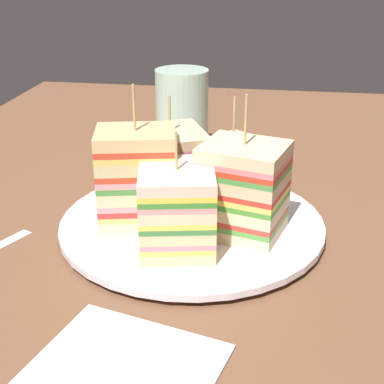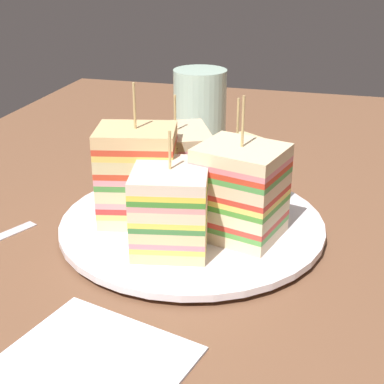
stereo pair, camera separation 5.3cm
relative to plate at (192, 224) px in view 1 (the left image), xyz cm
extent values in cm
cube|color=brown|center=(0.00, 0.00, -1.63)|extent=(119.10, 80.35, 1.80)
cylinder|color=white|center=(0.00, 0.00, -0.46)|extent=(15.97, 15.97, 0.54)
cylinder|color=white|center=(0.00, 0.00, 0.14)|extent=(25.75, 25.75, 0.66)
cube|color=beige|center=(1.17, -5.06, 1.06)|extent=(7.02, 8.31, 1.17)
cube|color=#B2844C|center=(0.41, -1.57, 1.06)|extent=(5.42, 1.45, 1.17)
cube|color=#E3C065|center=(1.17, -5.06, 1.94)|extent=(7.02, 8.31, 0.58)
cube|color=red|center=(1.17, -5.06, 2.51)|extent=(7.02, 8.31, 0.58)
cube|color=pink|center=(1.17, -5.06, 3.09)|extent=(7.02, 8.31, 0.58)
cube|color=beige|center=(1.17, -5.06, 3.96)|extent=(7.02, 8.31, 1.17)
cube|color=#B2844C|center=(0.41, -1.57, 3.96)|extent=(5.42, 1.45, 1.17)
cube|color=#44863C|center=(1.17, -5.06, 4.84)|extent=(7.02, 8.31, 0.58)
cube|color=pink|center=(1.17, -5.06, 5.41)|extent=(7.02, 8.31, 0.58)
cube|color=red|center=(1.17, -5.06, 5.99)|extent=(7.02, 8.31, 0.58)
cube|color=#CFBD89|center=(1.17, -5.06, 6.86)|extent=(7.02, 8.31, 1.17)
cube|color=#9E7242|center=(0.41, -1.57, 6.86)|extent=(5.42, 1.45, 1.17)
cube|color=#E7C357|center=(1.17, -5.06, 7.74)|extent=(7.02, 8.31, 0.58)
cube|color=red|center=(1.17, -5.06, 8.31)|extent=(7.02, 8.31, 0.58)
cube|color=#DFB47A|center=(1.17, -5.06, 9.19)|extent=(7.02, 8.31, 1.17)
cylinder|color=tan|center=(1.17, -5.06, 11.89)|extent=(0.24, 0.24, 4.24)
cube|color=beige|center=(5.17, -0.53, 0.96)|extent=(8.38, 7.69, 0.97)
cube|color=#9E7242|center=(1.66, -1.21, 0.96)|extent=(1.49, 6.22, 0.97)
cube|color=#EFD654|center=(5.17, -0.53, 1.69)|extent=(8.38, 7.69, 0.49)
cube|color=pink|center=(5.17, -0.53, 2.18)|extent=(8.38, 7.69, 0.49)
cube|color=beige|center=(5.17, -0.53, 2.91)|extent=(8.38, 7.69, 0.97)
cube|color=#B2844C|center=(1.66, -1.21, 2.91)|extent=(1.49, 6.22, 0.97)
cube|color=#41803E|center=(5.17, -0.53, 3.64)|extent=(8.38, 7.69, 0.49)
cube|color=#F4D84F|center=(5.17, -0.53, 4.14)|extent=(8.38, 7.69, 0.49)
cube|color=beige|center=(5.17, -0.53, 4.87)|extent=(8.38, 7.69, 0.97)
cube|color=#B2844C|center=(1.66, -1.21, 4.87)|extent=(1.49, 6.22, 0.97)
cube|color=pink|center=(5.17, -0.53, 5.60)|extent=(8.38, 7.69, 0.49)
cube|color=#3E852E|center=(5.17, -0.53, 6.09)|extent=(8.38, 7.69, 0.49)
cube|color=yellow|center=(5.17, -0.53, 6.58)|extent=(8.38, 7.69, 0.49)
cube|color=beige|center=(5.17, -0.53, 7.31)|extent=(8.38, 7.69, 0.97)
cylinder|color=tan|center=(5.17, -0.53, 9.49)|extent=(0.24, 0.24, 3.38)
cube|color=beige|center=(1.59, 4.94, 1.04)|extent=(8.00, 8.70, 1.13)
cube|color=#B2844C|center=(0.63, 1.50, 1.04)|extent=(6.00, 1.93, 1.13)
cube|color=#539D44|center=(1.59, 4.94, 1.86)|extent=(8.00, 8.70, 0.51)
cube|color=#C83E32|center=(1.59, 4.94, 2.37)|extent=(8.00, 8.70, 0.51)
cube|color=beige|center=(1.59, 4.94, 3.19)|extent=(8.00, 8.70, 1.13)
cube|color=#9E7242|center=(0.63, 1.50, 3.19)|extent=(6.00, 1.93, 1.13)
cube|color=#4A9435|center=(1.59, 4.94, 4.01)|extent=(8.00, 8.70, 0.51)
cube|color=#F3CE5F|center=(1.59, 4.94, 4.52)|extent=(8.00, 8.70, 0.51)
cube|color=red|center=(1.59, 4.94, 5.03)|extent=(8.00, 8.70, 0.51)
cube|color=beige|center=(1.59, 4.94, 5.85)|extent=(8.00, 8.70, 1.13)
cube|color=#9E7242|center=(0.63, 1.50, 5.85)|extent=(6.00, 1.93, 1.13)
cube|color=#4C9747|center=(1.59, 4.94, 6.67)|extent=(8.00, 8.70, 0.51)
cube|color=red|center=(1.59, 4.94, 7.18)|extent=(8.00, 8.70, 0.51)
cube|color=pink|center=(1.59, 4.94, 7.69)|extent=(8.00, 8.70, 0.51)
cube|color=beige|center=(1.59, 4.94, 8.51)|extent=(8.00, 8.70, 1.13)
cylinder|color=tan|center=(1.59, 4.94, 11.33)|extent=(0.24, 0.24, 4.51)
cube|color=beige|center=(-3.81, 3.53, 0.97)|extent=(9.33, 8.99, 0.99)
cube|color=#B2844C|center=(-0.89, 1.47, 0.97)|extent=(3.55, 4.85, 0.99)
cube|color=#478F46|center=(-3.81, 3.53, 1.70)|extent=(9.33, 8.99, 0.47)
cube|color=#F4CE54|center=(-3.81, 3.53, 2.17)|extent=(9.33, 8.99, 0.47)
cube|color=#E0BE80|center=(-3.81, 3.53, 2.90)|extent=(9.33, 8.99, 0.99)
cube|color=#B2844C|center=(-0.89, 1.47, 2.90)|extent=(3.55, 4.85, 0.99)
cube|color=green|center=(-3.81, 3.53, 3.63)|extent=(9.33, 8.99, 0.47)
cube|color=red|center=(-3.81, 3.53, 4.10)|extent=(9.33, 8.99, 0.47)
cube|color=#CFBC87|center=(-3.81, 3.53, 4.83)|extent=(9.33, 8.99, 0.99)
cube|color=#9E7242|center=(-0.89, 1.47, 4.83)|extent=(3.55, 4.85, 0.99)
cube|color=red|center=(-3.81, 3.53, 5.56)|extent=(9.33, 8.99, 0.47)
cube|color=#51A244|center=(-3.81, 3.53, 6.03)|extent=(9.33, 8.99, 0.47)
cube|color=#D8C589|center=(-3.81, 3.53, 6.76)|extent=(9.33, 8.99, 0.99)
cylinder|color=tan|center=(-3.81, 3.53, 9.60)|extent=(0.24, 0.24, 4.69)
cube|color=#D7C08A|center=(-4.30, -2.91, 0.98)|extent=(9.46, 9.19, 1.00)
cube|color=#B2844C|center=(-1.07, -1.39, 0.98)|extent=(3.07, 6.10, 1.00)
cube|color=#DD4828|center=(-4.30, -2.91, 1.73)|extent=(9.46, 9.19, 0.51)
cube|color=#F7C849|center=(-4.30, -2.91, 2.25)|extent=(9.46, 9.19, 0.51)
cube|color=beige|center=(-4.30, -2.91, 3.00)|extent=(9.46, 9.19, 1.00)
cube|color=#9E7242|center=(-1.07, -1.39, 3.00)|extent=(3.07, 6.10, 1.00)
cube|color=#59A549|center=(-4.30, -2.91, 3.76)|extent=(9.46, 9.19, 0.51)
cube|color=#D94B30|center=(-4.30, -2.91, 4.27)|extent=(9.46, 9.19, 0.51)
cube|color=beige|center=(-4.30, -2.91, 5.03)|extent=(9.46, 9.19, 1.00)
cube|color=#9E7242|center=(-1.07, -1.39, 5.03)|extent=(3.07, 6.10, 1.00)
cube|color=#E14426|center=(-4.30, -2.91, 5.79)|extent=(9.46, 9.19, 0.51)
cube|color=#F6C853|center=(-4.30, -2.91, 6.30)|extent=(9.46, 9.19, 0.51)
cube|color=pink|center=(-4.30, -2.91, 6.81)|extent=(9.46, 9.19, 0.51)
cube|color=beige|center=(-4.30, -2.91, 7.57)|extent=(9.46, 9.19, 1.00)
cylinder|color=tan|center=(-4.30, -2.91, 9.88)|extent=(0.24, 0.24, 3.62)
cylinder|color=#F2CC7D|center=(-0.58, 0.10, 0.77)|extent=(5.09, 5.10, 0.74)
cylinder|color=#E6D274|center=(1.44, 1.88, 1.25)|extent=(5.88, 5.90, 1.13)
cylinder|color=tan|center=(0.30, 2.65, 1.95)|extent=(4.82, 4.83, 0.53)
cube|color=white|center=(20.90, -1.62, -0.48)|extent=(14.36, 14.69, 0.50)
cylinder|color=silver|center=(-20.53, -4.50, 5.05)|extent=(6.80, 6.80, 11.55)
cylinder|color=#9E5736|center=(-20.53, -4.50, 0.92)|extent=(6.25, 6.25, 3.29)
camera|label=1|loc=(48.04, 7.48, 25.27)|focal=52.03mm
camera|label=2|loc=(46.94, 12.69, 25.27)|focal=52.03mm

